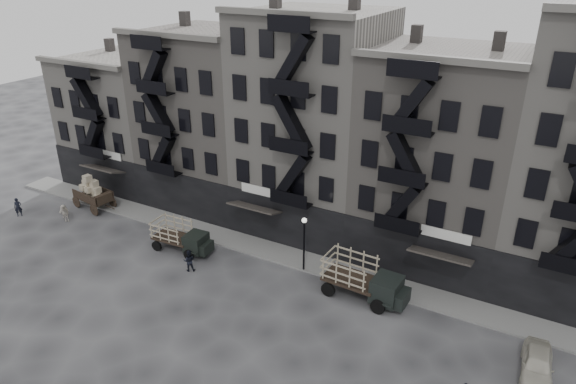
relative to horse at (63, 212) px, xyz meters
The scene contains 14 objects.
ground 18.52m from the horse, ahead, with size 140.00×140.00×0.00m, color #38383A.
sidewalk 18.96m from the horse, 12.52° to the left, with size 55.00×2.50×0.15m, color slate.
building_west 11.55m from the horse, 98.38° to the left, with size 10.00×11.35×13.20m.
building_midwest 14.87m from the horse, 50.15° to the left, with size 10.00×11.35×16.20m.
building_center 22.48m from the horse, 28.83° to the left, with size 10.00×11.35×18.20m.
building_mideast 31.00m from the horse, 19.66° to the left, with size 10.00×11.35×16.20m.
lamp_post 21.79m from the horse, ahead, with size 0.36×0.36×4.28m.
horse is the anchor object (origin of this frame).
wagon 3.14m from the horse, 82.38° to the left, with size 3.94×2.48×3.13m.
stake_truck_west 12.07m from the horse, ahead, with size 4.82×2.19×2.37m.
stake_truck_east 26.36m from the horse, ahead, with size 5.71×2.56×2.81m.
car_east 37.01m from the horse, ahead, with size 1.58×3.92×1.34m, color beige.
pedestrian_west 4.17m from the horse, 161.09° to the right, with size 0.61×0.40×1.66m, color black.
pedestrian_mid 14.36m from the horse, ahead, with size 0.80×0.62×1.64m, color black.
Camera 1 is at (16.98, -24.99, 20.57)m, focal length 32.00 mm.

